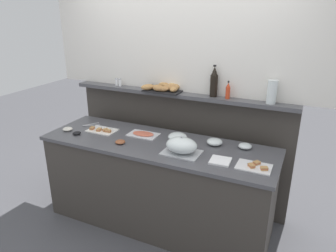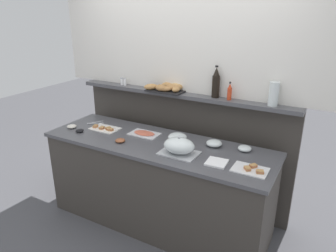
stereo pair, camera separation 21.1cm
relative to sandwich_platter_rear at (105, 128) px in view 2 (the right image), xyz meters
name	(u,v)px [view 2 (the right image)]	position (x,y,z in m)	size (l,w,h in m)	color
ground_plane	(183,194)	(0.67, 0.57, -0.93)	(12.00, 12.00, 0.00)	#4C4C51
buffet_counter	(157,183)	(0.67, -0.03, -0.47)	(2.30, 0.74, 0.92)	#3D3833
back_ledge_unit	(182,144)	(0.67, 0.52, -0.24)	(2.47, 0.22, 1.31)	#3D3833
upper_wall_panel	(185,28)	(0.67, 0.54, 1.02)	(3.07, 0.08, 1.29)	white
sandwich_platter_rear	(105,128)	(0.00, 0.00, 0.00)	(0.30, 0.20, 0.04)	white
sandwich_platter_front	(251,169)	(1.62, -0.14, 0.00)	(0.28, 0.20, 0.04)	white
cold_cuts_platter	(144,134)	(0.45, 0.09, 0.00)	(0.31, 0.19, 0.02)	silver
serving_cloche	(179,146)	(0.98, -0.15, 0.06)	(0.34, 0.24, 0.17)	#B7BABF
glass_bowl_large	(214,143)	(1.19, 0.16, 0.02)	(0.15, 0.15, 0.06)	silver
glass_bowl_medium	(245,149)	(1.47, 0.20, 0.01)	(0.12, 0.12, 0.05)	silver
glass_bowl_small	(177,137)	(0.82, 0.11, 0.02)	(0.19, 0.19, 0.07)	silver
condiment_bowl_teal	(120,140)	(0.36, -0.19, 0.01)	(0.10, 0.10, 0.03)	brown
condiment_bowl_dark	(72,126)	(-0.34, -0.14, 0.01)	(0.10, 0.10, 0.04)	silver
condiment_bowl_cream	(80,131)	(-0.18, -0.19, 0.00)	(0.08, 0.08, 0.03)	black
serving_tongs	(95,123)	(-0.22, 0.09, 0.00)	(0.16, 0.16, 0.01)	#B7BABF
napkin_stack	(217,163)	(1.34, -0.16, 0.00)	(0.17, 0.17, 0.02)	white
hot_sauce_bottle	(230,92)	(1.21, 0.44, 0.45)	(0.04, 0.04, 0.18)	red
wine_bottle_dark	(216,83)	(1.06, 0.46, 0.52)	(0.08, 0.08, 0.32)	black
salt_shaker	(122,81)	(-0.08, 0.44, 0.42)	(0.03, 0.03, 0.09)	white
pepper_shaker	(125,82)	(-0.04, 0.44, 0.42)	(0.03, 0.03, 0.09)	white
bread_basket	(169,88)	(0.54, 0.44, 0.42)	(0.43, 0.31, 0.08)	black
water_carafe	(274,94)	(1.62, 0.44, 0.49)	(0.09, 0.09, 0.22)	silver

